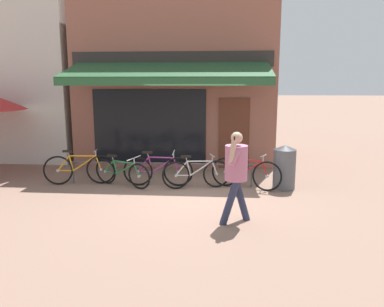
{
  "coord_description": "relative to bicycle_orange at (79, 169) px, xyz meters",
  "views": [
    {
      "loc": [
        0.71,
        -8.16,
        2.49
      ],
      "look_at": [
        0.07,
        -0.4,
        1.05
      ],
      "focal_mm": 35.0,
      "sensor_mm": 36.0,
      "label": 1
    }
  ],
  "objects": [
    {
      "name": "shop_front",
      "position": [
        2.07,
        3.63,
        2.36
      ],
      "size": [
        6.2,
        4.73,
        5.52
      ],
      "color": "#8E5647",
      "rests_on": "ground_plane"
    },
    {
      "name": "bike_rack_rail",
      "position": [
        2.06,
        0.09,
        0.09
      ],
      "size": [
        4.61,
        0.04,
        0.57
      ],
      "color": "#47494F",
      "rests_on": "ground_plane"
    },
    {
      "name": "bicycle_orange",
      "position": [
        0.0,
        0.0,
        0.0
      ],
      "size": [
        1.78,
        0.55,
        0.88
      ],
      "rotation": [
        -0.04,
        0.0,
        0.18
      ],
      "color": "black",
      "rests_on": "ground_plane"
    },
    {
      "name": "neighbour_building",
      "position": [
        -3.77,
        4.15,
        3.0
      ],
      "size": [
        5.08,
        4.0,
        6.8
      ],
      "color": "beige",
      "rests_on": "ground_plane"
    },
    {
      "name": "bicycle_silver",
      "position": [
        2.96,
        -0.14,
        -0.03
      ],
      "size": [
        1.65,
        0.59,
        0.82
      ],
      "rotation": [
        -0.04,
        0.0,
        0.24
      ],
      "color": "black",
      "rests_on": "ground_plane"
    },
    {
      "name": "ground_plane",
      "position": [
        2.87,
        -0.78,
        -0.39
      ],
      "size": [
        160.0,
        160.0,
        0.0
      ],
      "primitive_type": "plane",
      "color": "#846656"
    },
    {
      "name": "bicycle_red",
      "position": [
        4.15,
        -0.05,
        -0.01
      ],
      "size": [
        1.69,
        0.71,
        0.87
      ],
      "rotation": [
        -0.07,
        0.0,
        -0.36
      ],
      "color": "black",
      "rests_on": "ground_plane"
    },
    {
      "name": "litter_bin",
      "position": [
        5.08,
        -0.0,
        0.14
      ],
      "size": [
        0.54,
        0.54,
        1.07
      ],
      "color": "#515459",
      "rests_on": "ground_plane"
    },
    {
      "name": "bicycle_green",
      "position": [
        1.12,
        -0.14,
        -0.04
      ],
      "size": [
        1.58,
        0.85,
        0.8
      ],
      "rotation": [
        0.07,
        0.0,
        -0.44
      ],
      "color": "black",
      "rests_on": "ground_plane"
    },
    {
      "name": "pedestrian_adult",
      "position": [
        3.84,
        -2.35,
        0.62
      ],
      "size": [
        0.58,
        0.71,
        1.69
      ],
      "rotation": [
        0.0,
        0.0,
        3.22
      ],
      "color": "#282D47",
      "rests_on": "ground_plane"
    },
    {
      "name": "bicycle_purple",
      "position": [
        2.0,
        -0.02,
        0.0
      ],
      "size": [
        1.74,
        0.52,
        0.88
      ],
      "rotation": [
        0.05,
        0.0,
        0.03
      ],
      "color": "black",
      "rests_on": "ground_plane"
    }
  ]
}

